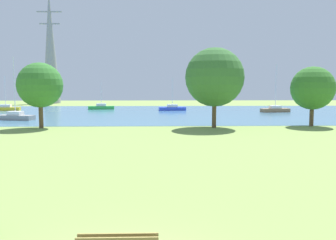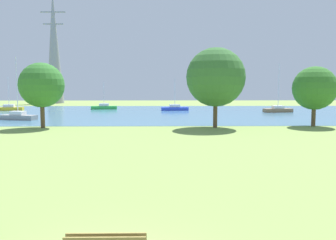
{
  "view_description": "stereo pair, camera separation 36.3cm",
  "coord_description": "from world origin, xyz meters",
  "views": [
    {
      "loc": [
        0.89,
        -7.39,
        4.22
      ],
      "look_at": [
        1.71,
        20.56,
        1.57
      ],
      "focal_mm": 37.36,
      "sensor_mm": 36.0,
      "label": 1
    },
    {
      "loc": [
        1.25,
        -7.4,
        4.22
      ],
      "look_at": [
        1.71,
        20.56,
        1.57
      ],
      "focal_mm": 37.36,
      "sensor_mm": 36.0,
      "label": 2
    }
  ],
  "objects": [
    {
      "name": "tree_east_far",
      "position": [
        17.53,
        29.75,
        4.08
      ],
      "size": [
        4.63,
        4.63,
        6.42
      ],
      "color": "brown",
      "rests_on": "ground"
    },
    {
      "name": "water_surface",
      "position": [
        0.0,
        50.0,
        0.01
      ],
      "size": [
        140.0,
        40.0,
        0.02
      ],
      "primitive_type": "cube",
      "color": "teal",
      "rests_on": "ground"
    },
    {
      "name": "tree_east_near",
      "position": [
        -11.14,
        28.81,
        4.4
      ],
      "size": [
        4.6,
        4.6,
        6.71
      ],
      "color": "brown",
      "rests_on": "ground"
    },
    {
      "name": "tree_west_far",
      "position": [
        6.75,
        28.61,
        5.21
      ],
      "size": [
        6.07,
        6.07,
        8.26
      ],
      "color": "brown",
      "rests_on": "ground"
    },
    {
      "name": "sailboat_blue",
      "position": [
        3.5,
        55.19,
        0.45
      ],
      "size": [
        4.92,
        1.96,
        5.86
      ],
      "color": "blue",
      "rests_on": "water_surface"
    },
    {
      "name": "sailboat_green",
      "position": [
        -9.79,
        58.99,
        0.44
      ],
      "size": [
        4.92,
        1.94,
        5.13
      ],
      "color": "green",
      "rests_on": "water_surface"
    },
    {
      "name": "ground_plane",
      "position": [
        0.0,
        22.0,
        0.0
      ],
      "size": [
        160.0,
        160.0,
        0.0
      ],
      "primitive_type": "plane",
      "color": "#7F994C"
    },
    {
      "name": "electricity_pylon",
      "position": [
        -26.65,
        84.44,
        14.57
      ],
      "size": [
        6.4,
        4.4,
        29.12
      ],
      "color": "gray",
      "rests_on": "ground"
    },
    {
      "name": "sailboat_yellow",
      "position": [
        -26.23,
        55.59,
        0.45
      ],
      "size": [
        4.96,
        2.13,
        6.07
      ],
      "color": "yellow",
      "rests_on": "water_surface"
    },
    {
      "name": "sailboat_brown",
      "position": [
        20.61,
        50.58,
        0.48
      ],
      "size": [
        4.98,
        2.27,
        8.05
      ],
      "color": "brown",
      "rests_on": "water_surface"
    },
    {
      "name": "sailboat_gray",
      "position": [
        -17.33,
        37.69,
        0.48
      ],
      "size": [
        5.02,
        2.61,
        8.02
      ],
      "color": "gray",
      "rests_on": "water_surface"
    }
  ]
}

